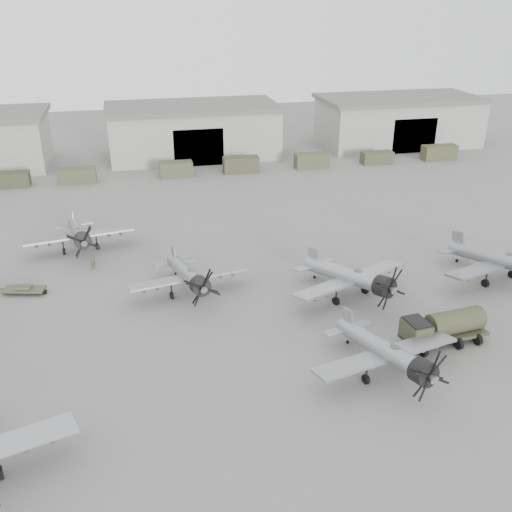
% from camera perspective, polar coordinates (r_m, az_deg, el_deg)
% --- Properties ---
extents(ground, '(220.00, 220.00, 0.00)m').
position_cam_1_polar(ground, '(45.28, 3.82, -9.71)').
color(ground, slate).
rests_on(ground, ground).
extents(hangar_center, '(29.00, 14.80, 8.70)m').
position_cam_1_polar(hangar_center, '(100.54, -6.30, 12.39)').
color(hangar_center, gray).
rests_on(hangar_center, ground).
extents(hangar_right, '(29.00, 14.80, 8.70)m').
position_cam_1_polar(hangar_right, '(111.36, 14.01, 13.02)').
color(hangar_right, gray).
rests_on(hangar_right, ground).
extents(support_truck_1, '(5.36, 2.20, 2.16)m').
position_cam_1_polar(support_truck_1, '(90.73, -23.35, 7.02)').
color(support_truck_1, '#353925').
rests_on(support_truck_1, ground).
extents(support_truck_2, '(5.35, 2.20, 2.22)m').
position_cam_1_polar(support_truck_2, '(89.43, -17.42, 7.70)').
color(support_truck_2, '#42472E').
rests_on(support_truck_2, ground).
extents(support_truck_3, '(4.99, 2.20, 2.28)m').
position_cam_1_polar(support_truck_3, '(89.36, -7.99, 8.60)').
color(support_truck_3, '#43492F').
rests_on(support_truck_3, ground).
extents(support_truck_4, '(5.57, 2.20, 2.44)m').
position_cam_1_polar(support_truck_4, '(90.69, -1.52, 9.13)').
color(support_truck_4, '#3E3D28').
rests_on(support_truck_4, ground).
extents(support_truck_5, '(5.45, 2.20, 2.36)m').
position_cam_1_polar(support_truck_5, '(93.60, 5.59, 9.49)').
color(support_truck_5, '#44472E').
rests_on(support_truck_5, ground).
extents(support_truck_6, '(5.17, 2.20, 1.98)m').
position_cam_1_polar(support_truck_6, '(97.72, 12.00, 9.60)').
color(support_truck_6, '#3A402A').
rests_on(support_truck_6, ground).
extents(support_truck_7, '(5.82, 2.20, 2.44)m').
position_cam_1_polar(support_truck_7, '(102.81, 17.85, 9.83)').
color(support_truck_7, '#40422B').
rests_on(support_truck_7, ground).
extents(aircraft_near_1, '(11.76, 10.59, 4.68)m').
position_cam_1_polar(aircraft_near_1, '(42.57, 13.16, -9.43)').
color(aircraft_near_1, gray).
rests_on(aircraft_near_1, ground).
extents(aircraft_mid_1, '(11.31, 10.18, 4.49)m').
position_cam_1_polar(aircraft_mid_1, '(52.67, -6.73, -1.99)').
color(aircraft_mid_1, gray).
rests_on(aircraft_mid_1, ground).
extents(aircraft_mid_2, '(12.04, 10.89, 4.90)m').
position_cam_1_polar(aircraft_mid_2, '(52.35, 9.70, -2.14)').
color(aircraft_mid_2, '#989BA0').
rests_on(aircraft_mid_2, ground).
extents(aircraft_mid_3, '(12.80, 11.52, 5.11)m').
position_cam_1_polar(aircraft_mid_3, '(59.50, 23.54, -0.46)').
color(aircraft_mid_3, gray).
rests_on(aircraft_mid_3, ground).
extents(aircraft_far_0, '(11.68, 10.52, 4.64)m').
position_cam_1_polar(aircraft_far_0, '(64.17, -17.29, 2.11)').
color(aircraft_far_0, gray).
rests_on(aircraft_far_0, ground).
extents(fuel_tanker, '(7.28, 3.78, 2.73)m').
position_cam_1_polar(fuel_tanker, '(48.03, 18.29, -6.65)').
color(fuel_tanker, '#373A26').
rests_on(fuel_tanker, ground).
extents(ground_crew, '(0.62, 0.78, 1.87)m').
position_cam_1_polar(ground_crew, '(60.22, -15.99, -0.45)').
color(ground_crew, '#454930').
rests_on(ground_crew, ground).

